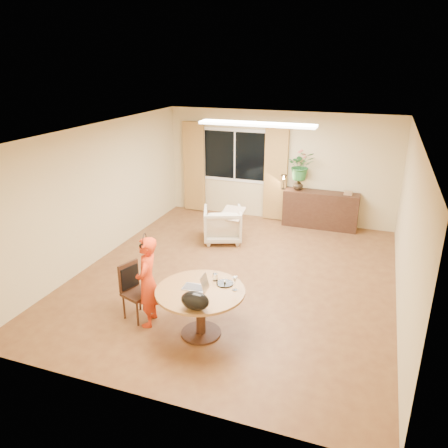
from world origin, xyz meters
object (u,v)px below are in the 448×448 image
dining_chair (138,292)px  sideboard (320,210)px  child (147,282)px  armchair (223,224)px  dining_table (200,300)px

dining_chair → sideboard: 5.21m
child → armchair: 3.36m
dining_table → dining_chair: dining_chair is taller
child → armchair: child is taller
dining_table → armchair: size_ratio=1.54×
dining_table → sideboard: (0.98, 4.87, -0.13)m
child → sideboard: (1.80, 4.87, -0.26)m
child → sideboard: size_ratio=0.81×
armchair → sideboard: (1.86, 1.53, 0.06)m
dining_chair → child: (0.22, -0.07, 0.25)m
dining_table → sideboard: size_ratio=0.73×
armchair → dining_table: bearing=83.8°
dining_table → armchair: armchair is taller
dining_chair → armchair: size_ratio=1.07×
dining_table → dining_chair: bearing=176.0°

